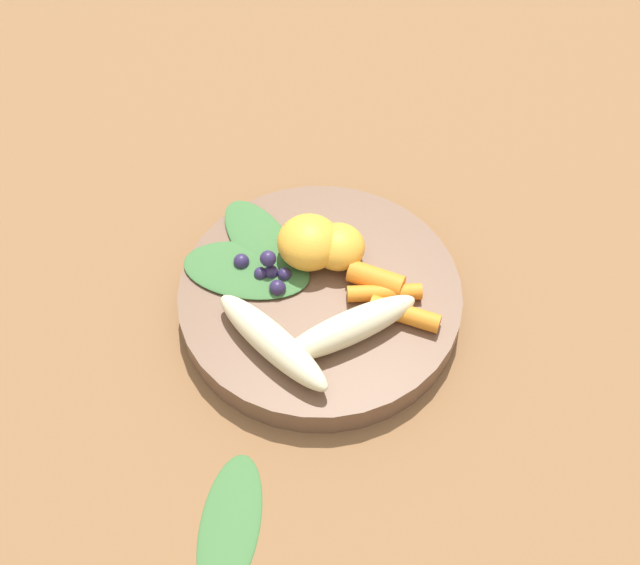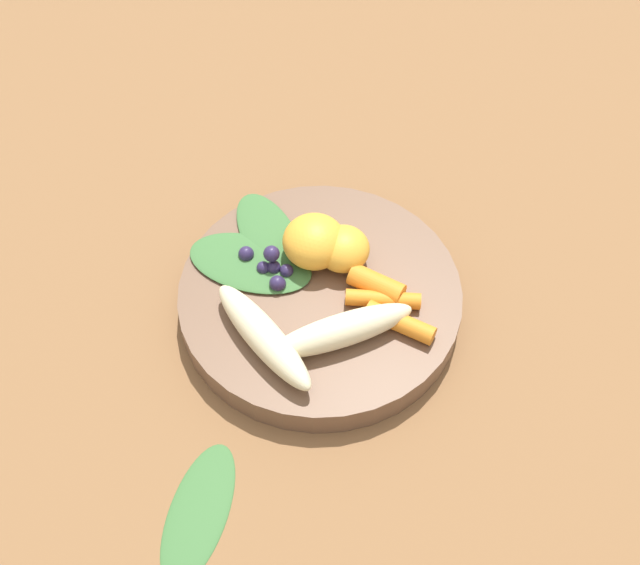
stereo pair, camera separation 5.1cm
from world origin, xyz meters
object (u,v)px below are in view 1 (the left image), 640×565
banana_peeled_right (272,342)px  kale_leaf_stray (230,524)px  orange_segment_near (309,242)px  bowl (320,299)px  banana_peeled_left (349,328)px

banana_peeled_right → kale_leaf_stray: 0.14m
orange_segment_near → kale_leaf_stray: 0.24m
bowl → orange_segment_near: orange_segment_near is taller
banana_peeled_left → banana_peeled_right: 0.06m
banana_peeled_right → orange_segment_near: 0.10m
banana_peeled_right → kale_leaf_stray: size_ratio=1.09×
orange_segment_near → kale_leaf_stray: bearing=-108.6°
banana_peeled_left → orange_segment_near: size_ratio=2.23×
bowl → orange_segment_near: size_ratio=4.42×
banana_peeled_left → orange_segment_near: (-0.03, 0.09, 0.01)m
orange_segment_near → bowl: bearing=-79.8°
bowl → banana_peeled_right: size_ratio=1.98×
kale_leaf_stray → banana_peeled_left: bearing=155.2°
bowl → kale_leaf_stray: (-0.08, -0.19, -0.01)m
banana_peeled_left → banana_peeled_right: (-0.06, -0.01, 0.00)m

